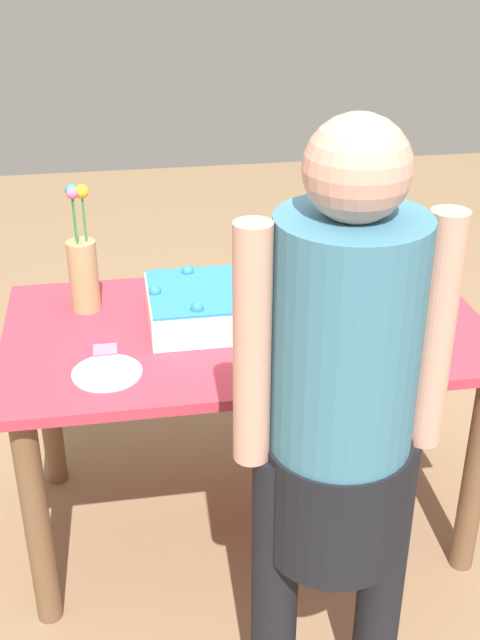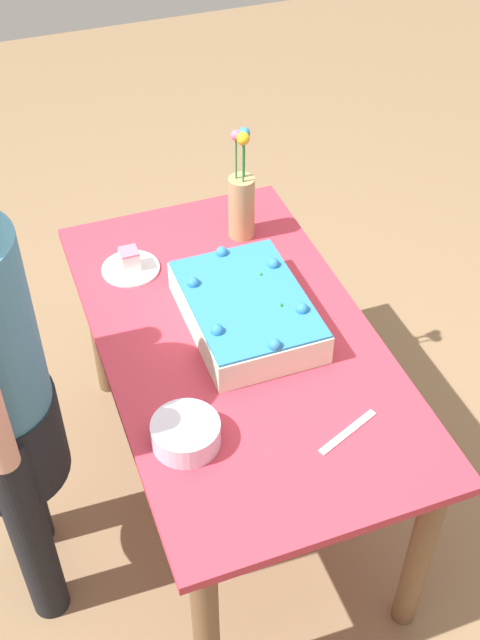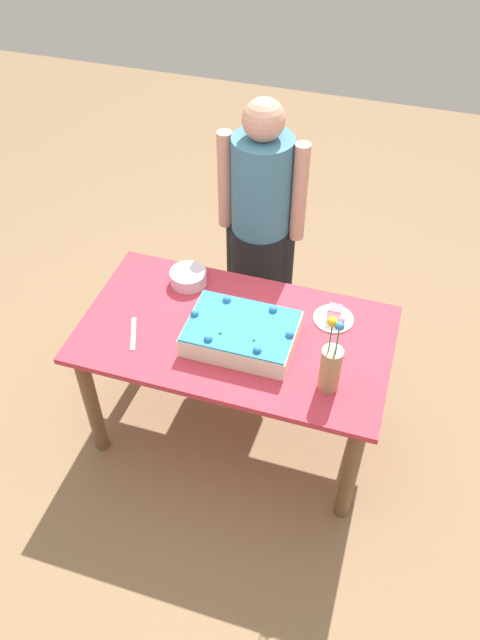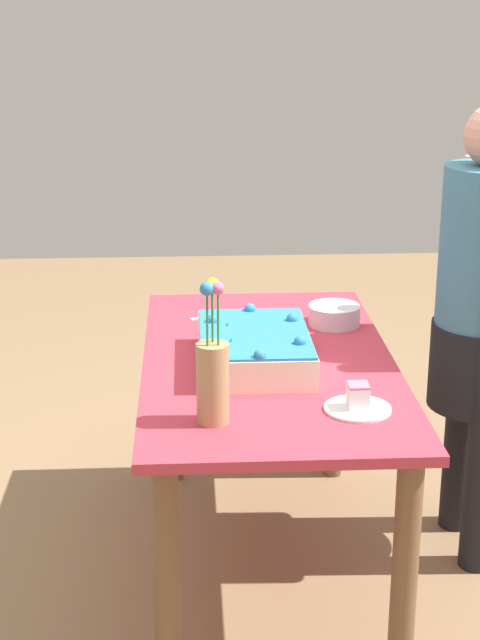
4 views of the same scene
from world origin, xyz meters
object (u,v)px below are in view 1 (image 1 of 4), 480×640
(person_standing, at_px, (340,419))
(flower_vase, at_px, (83,269))
(serving_plate_with_slice, at_px, (107,367))
(cake_knife, at_px, (373,293))
(fruit_bowl, at_px, (379,348))
(sheet_cake, at_px, (229,303))

(person_standing, bearing_deg, flower_vase, 31.63)
(serving_plate_with_slice, relative_size, person_standing, 0.12)
(cake_knife, relative_size, fruit_bowl, 1.13)
(cake_knife, xyz_separation_m, person_standing, (-0.35, -0.83, 0.13))
(sheet_cake, relative_size, cake_knife, 2.36)
(flower_vase, bearing_deg, cake_knife, -2.46)
(flower_vase, height_order, person_standing, person_standing)
(serving_plate_with_slice, height_order, fruit_bowl, serving_plate_with_slice)
(flower_vase, xyz_separation_m, fruit_bowl, (0.77, -0.43, -0.10))
(serving_plate_with_slice, bearing_deg, fruit_bowl, -3.34)
(flower_vase, bearing_deg, person_standing, -58.37)
(serving_plate_with_slice, bearing_deg, person_standing, -44.68)
(fruit_bowl, distance_m, person_standing, 0.50)
(fruit_bowl, xyz_separation_m, person_standing, (-0.24, -0.44, 0.10))
(person_standing, bearing_deg, sheet_cake, 9.51)
(cake_knife, relative_size, person_standing, 0.13)
(sheet_cake, xyz_separation_m, serving_plate_with_slice, (-0.36, -0.25, -0.03))
(serving_plate_with_slice, relative_size, fruit_bowl, 1.04)
(sheet_cake, distance_m, fruit_bowl, 0.47)
(fruit_bowl, height_order, person_standing, person_standing)
(sheet_cake, bearing_deg, serving_plate_with_slice, -144.69)
(serving_plate_with_slice, height_order, cake_knife, serving_plate_with_slice)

